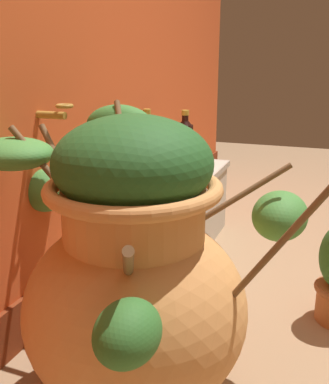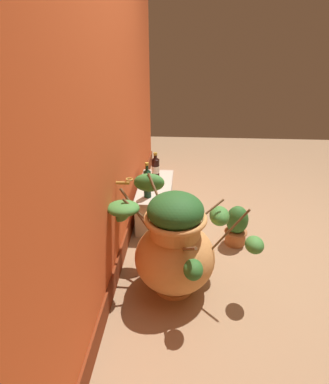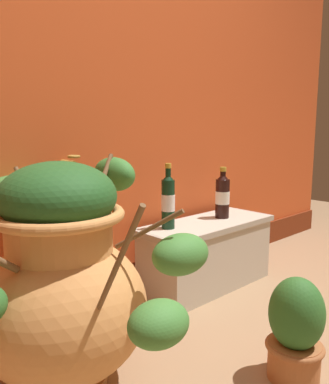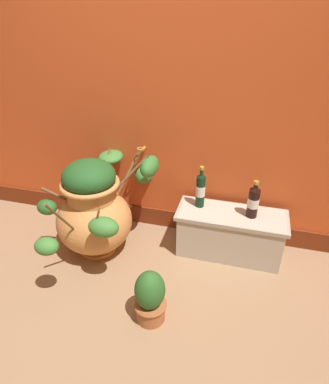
% 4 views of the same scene
% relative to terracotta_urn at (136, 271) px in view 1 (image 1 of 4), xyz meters
% --- Properties ---
extents(terracotta_urn, '(0.83, 1.11, 0.78)m').
position_rel_terracotta_urn_xyz_m(terracotta_urn, '(0.00, 0.00, 0.00)').
color(terracotta_urn, '#D68E4C').
rests_on(terracotta_urn, ground_plane).
extents(stone_ledge, '(0.82, 0.33, 0.37)m').
position_rel_terracotta_urn_xyz_m(stone_ledge, '(1.00, 0.23, -0.18)').
color(stone_ledge, beige).
rests_on(stone_ledge, ground_plane).
extents(wine_bottle_left, '(0.08, 0.08, 0.29)m').
position_rel_terracotta_urn_xyz_m(wine_bottle_left, '(1.14, 0.24, 0.12)').
color(wine_bottle_left, black).
rests_on(wine_bottle_left, stone_ledge).
extents(wine_bottle_middle, '(0.07, 0.07, 0.33)m').
position_rel_terracotta_urn_xyz_m(wine_bottle_middle, '(0.75, 0.28, 0.14)').
color(wine_bottle_middle, black).
rests_on(wine_bottle_middle, stone_ledge).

